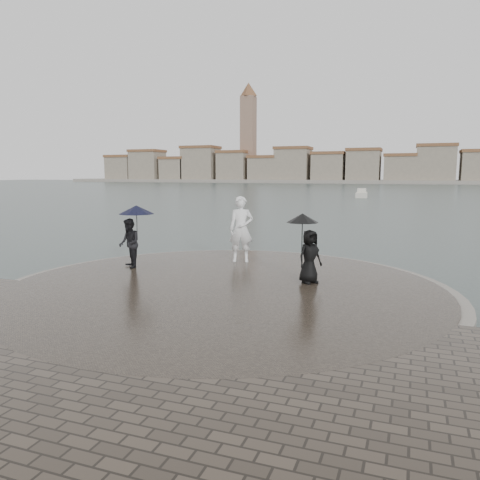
% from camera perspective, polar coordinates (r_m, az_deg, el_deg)
% --- Properties ---
extents(ground, '(400.00, 400.00, 0.00)m').
position_cam_1_polar(ground, '(10.05, -9.78, -11.89)').
color(ground, '#2B3835').
rests_on(ground, ground).
extents(kerb_ring, '(12.50, 12.50, 0.32)m').
position_cam_1_polar(kerb_ring, '(13.00, -2.01, -6.40)').
color(kerb_ring, gray).
rests_on(kerb_ring, ground).
extents(quay_tip, '(11.90, 11.90, 0.36)m').
position_cam_1_polar(quay_tip, '(13.00, -2.01, -6.31)').
color(quay_tip, '#2D261E').
rests_on(quay_tip, ground).
extents(statue, '(0.95, 0.76, 2.28)m').
position_cam_1_polar(statue, '(16.22, 0.14, 1.33)').
color(statue, white).
rests_on(statue, quay_tip).
extents(visitor_left, '(1.33, 1.17, 2.04)m').
position_cam_1_polar(visitor_left, '(15.57, -13.08, 0.93)').
color(visitor_left, black).
rests_on(visitor_left, quay_tip).
extents(visitor_right, '(1.12, 0.99, 1.95)m').
position_cam_1_polar(visitor_right, '(13.22, 8.23, -0.64)').
color(visitor_right, black).
rests_on(visitor_right, quay_tip).
extents(far_skyline, '(260.00, 20.00, 37.00)m').
position_cam_1_polar(far_skyline, '(169.22, 16.79, 8.51)').
color(far_skyline, gray).
rests_on(far_skyline, ground).
extents(boats, '(27.18, 32.37, 1.50)m').
position_cam_1_polar(boats, '(56.47, 25.49, 4.24)').
color(boats, beige).
rests_on(boats, ground).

